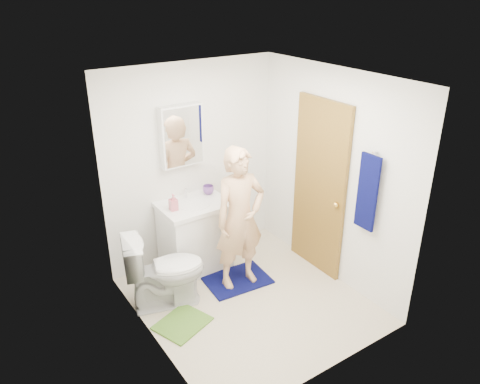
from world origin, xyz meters
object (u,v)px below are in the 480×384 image
soap_dispenser (173,202)px  toilet (165,270)px  towel (367,192)px  vanity_cabinet (195,237)px  medicine_cabinet (181,136)px  toothbrush_cup (208,190)px  man (240,219)px

soap_dispenser → toilet: bearing=-128.9°
toilet → towel: bearing=-104.0°
vanity_cabinet → toilet: bearing=-143.5°
toilet → vanity_cabinet: bearing=-37.4°
medicine_cabinet → toothbrush_cup: 0.75m
towel → toilet: 2.23m
medicine_cabinet → toothbrush_cup: size_ratio=5.24×
man → toothbrush_cup: bearing=91.9°
vanity_cabinet → toothbrush_cup: toothbrush_cup is taller
toilet → man: bearing=-82.8°
soap_dispenser → toothbrush_cup: soap_dispenser is taller
man → medicine_cabinet: bearing=111.0°
vanity_cabinet → toilet: toilet is taller
vanity_cabinet → toilet: size_ratio=0.96×
soap_dispenser → medicine_cabinet: bearing=43.4°
vanity_cabinet → medicine_cabinet: size_ratio=1.14×
medicine_cabinet → toothbrush_cup: (0.27, -0.09, -0.70)m
towel → toilet: (-1.79, 1.04, -0.83)m
vanity_cabinet → soap_dispenser: (-0.26, -0.03, 0.55)m
vanity_cabinet → man: size_ratio=0.49×
towel → toothbrush_cup: towel is taller
toilet → toothbrush_cup: bearing=-40.4°
toilet → toothbrush_cup: toothbrush_cup is taller
soap_dispenser → toothbrush_cup: size_ratio=1.43×
medicine_cabinet → soap_dispenser: medicine_cabinet is taller
vanity_cabinet → man: (0.25, -0.58, 0.43)m
towel → toothbrush_cup: bearing=119.3°
vanity_cabinet → soap_dispenser: 0.61m
vanity_cabinet → medicine_cabinet: medicine_cabinet is taller
medicine_cabinet → man: medicine_cabinet is taller
toothbrush_cup → man: bearing=-92.0°
toilet → medicine_cabinet: bearing=-25.8°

